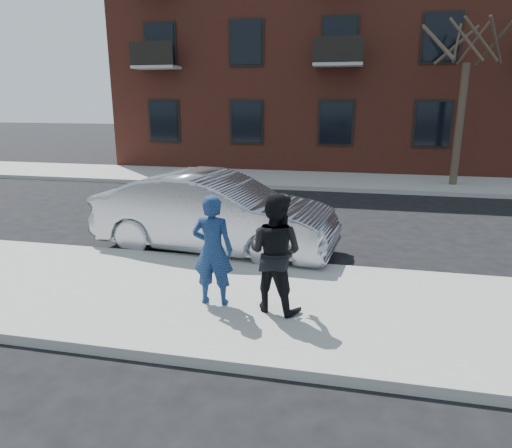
% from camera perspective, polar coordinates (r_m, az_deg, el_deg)
% --- Properties ---
extents(ground, '(100.00, 100.00, 0.00)m').
position_cam_1_polar(ground, '(7.36, 3.72, -10.01)').
color(ground, black).
rests_on(ground, ground).
extents(near_sidewalk, '(50.00, 3.50, 0.15)m').
position_cam_1_polar(near_sidewalk, '(7.11, 3.42, -10.31)').
color(near_sidewalk, gray).
rests_on(near_sidewalk, ground).
extents(near_curb, '(50.00, 0.10, 0.15)m').
position_cam_1_polar(near_curb, '(8.75, 5.25, -5.29)').
color(near_curb, '#999691').
rests_on(near_curb, ground).
extents(far_sidewalk, '(50.00, 3.50, 0.15)m').
position_cam_1_polar(far_sidewalk, '(18.13, 9.08, 5.38)').
color(far_sidewalk, gray).
rests_on(far_sidewalk, ground).
extents(far_curb, '(50.00, 0.10, 0.15)m').
position_cam_1_polar(far_curb, '(16.36, 8.70, 4.33)').
color(far_curb, '#999691').
rests_on(far_curb, ground).
extents(apartment_building, '(24.30, 10.30, 12.30)m').
position_cam_1_polar(apartment_building, '(24.79, 15.69, 21.77)').
color(apartment_building, maroon).
rests_on(apartment_building, ground).
extents(street_tree, '(3.60, 3.60, 6.80)m').
position_cam_1_polar(street_tree, '(18.10, 25.28, 21.52)').
color(street_tree, '#34291F').
rests_on(street_tree, far_sidewalk).
extents(silver_sedan, '(5.25, 2.34, 1.67)m').
position_cam_1_polar(silver_sedan, '(9.61, -5.17, 1.35)').
color(silver_sedan, '#999BA3').
rests_on(silver_sedan, ground).
extents(man_hoodie, '(0.63, 0.50, 1.68)m').
position_cam_1_polar(man_hoodie, '(6.78, -5.43, -3.29)').
color(man_hoodie, navy).
rests_on(man_hoodie, near_sidewalk).
extents(man_peacoat, '(1.00, 0.88, 1.75)m').
position_cam_1_polar(man_peacoat, '(6.55, 2.36, -3.59)').
color(man_peacoat, black).
rests_on(man_peacoat, near_sidewalk).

